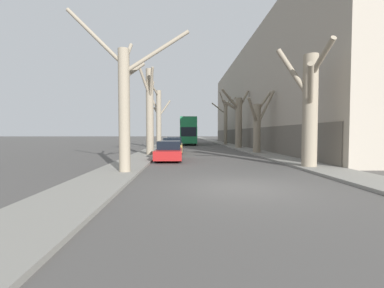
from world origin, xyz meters
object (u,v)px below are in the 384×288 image
Objects in this scene: double_decker_bus at (188,130)px; street_tree_right_0 at (310,107)px; street_tree_left_2 at (159,117)px; parked_car_1 at (173,146)px; parked_car_2 at (175,143)px; street_tree_left_1 at (150,109)px; street_tree_right_2 at (238,120)px; street_tree_left_0 at (125,100)px; parked_car_0 at (169,151)px; street_tree_right_1 at (258,124)px; street_tree_right_3 at (226,121)px.

street_tree_right_0 is at bearing -79.26° from double_decker_bus.
parked_car_1 is at bearing -75.39° from street_tree_left_2.
parked_car_1 is (1.98, -7.61, -3.15)m from street_tree_left_2.
double_decker_bus is 2.53× the size of parked_car_2.
street_tree_left_1 is 1.62× the size of parked_car_2.
street_tree_left_1 is at bearing -88.81° from street_tree_left_2.
parked_car_2 is (-7.78, -1.11, -2.80)m from street_tree_right_2.
double_decker_bus is at bearing 84.55° from parked_car_1.
street_tree_left_0 is 1.78× the size of parked_car_0.
street_tree_right_2 is at bearing -63.88° from double_decker_bus.
street_tree_left_0 is 14.85m from street_tree_right_1.
street_tree_right_0 is 0.77× the size of street_tree_right_3.
street_tree_left_0 is at bearing -108.51° from street_tree_right_3.
street_tree_left_0 reaches higher than street_tree_right_2.
street_tree_right_2 is 1.58× the size of parked_car_2.
street_tree_right_1 is 16.92m from street_tree_right_3.
parked_car_1 is at bearing -95.45° from double_decker_bus.
parked_car_0 is (1.77, -3.61, -3.22)m from street_tree_left_1.
double_decker_bus is 2.79× the size of parked_car_1.
street_tree_right_2 is (-0.06, 8.14, 0.77)m from street_tree_right_1.
street_tree_left_2 is 8.47m from parked_car_1.
street_tree_right_0 is 9.22m from parked_car_0.
street_tree_left_2 is 1.22× the size of street_tree_right_1.
street_tree_left_0 reaches higher than parked_car_2.
street_tree_left_0 is 21.67m from street_tree_right_2.
street_tree_right_1 is at bearing -5.23° from parked_car_1.
double_decker_bus is 25.84m from parked_car_0.
street_tree_left_0 is 0.67× the size of double_decker_bus.
street_tree_left_2 is 3.94m from parked_car_2.
street_tree_right_3 is (9.45, 28.22, 0.43)m from street_tree_left_0.
street_tree_left_2 reaches higher than parked_car_2.
street_tree_right_0 is 0.99× the size of street_tree_right_1.
street_tree_right_2 reaches higher than parked_car_2.
street_tree_right_1 is at bearing -41.85° from parked_car_2.
street_tree_right_3 reaches higher than parked_car_0.
street_tree_right_3 is (0.14, 26.89, 0.57)m from street_tree_right_0.
parked_car_1 is (-7.73, -16.16, -3.16)m from street_tree_right_3.
street_tree_left_1 reaches higher than double_decker_bus.
street_tree_left_0 is 1.19× the size of street_tree_right_0.
street_tree_right_2 reaches higher than double_decker_bus.
street_tree_left_0 reaches higher than street_tree_left_1.
street_tree_right_2 is 1.74× the size of parked_car_1.
street_tree_left_1 is 1.79× the size of parked_car_1.
street_tree_left_0 is at bearing -130.14° from street_tree_right_1.
street_tree_right_0 is 18.83m from parked_car_2.
street_tree_right_0 reaches higher than parked_car_2.
street_tree_left_2 is at bearing 178.91° from street_tree_right_2.
street_tree_left_2 reaches higher than parked_car_1.
street_tree_left_1 is 4.46m from parked_car_1.
street_tree_right_2 reaches higher than street_tree_right_0.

